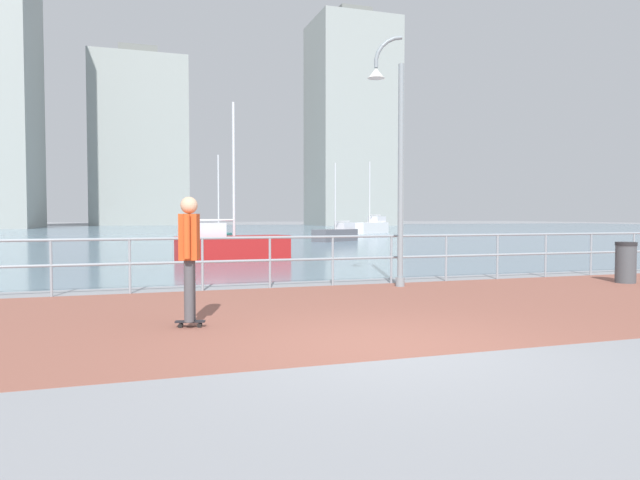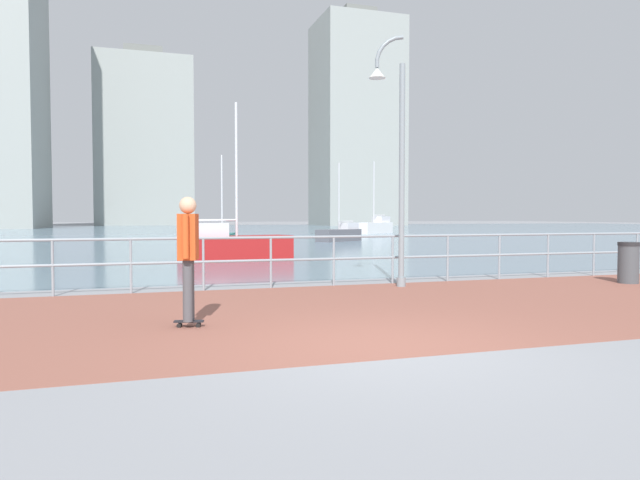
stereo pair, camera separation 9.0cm
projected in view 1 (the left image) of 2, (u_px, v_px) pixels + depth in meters
ground at (168, 236)px, 44.67m from camera, size 220.00×220.00×0.00m
brick_paving at (316, 311)px, 9.16m from camera, size 28.00×6.32×0.01m
harbor_water at (161, 232)px, 54.87m from camera, size 180.00×88.00×0.00m
waterfront_railing at (270, 252)px, 12.13m from camera, size 25.25×0.06×1.10m
lamppost at (393, 149)px, 12.30m from camera, size 0.81×0.39×5.34m
skateboarder at (189, 249)px, 7.82m from camera, size 0.41×0.56×1.78m
trash_bin at (626, 262)px, 13.09m from camera, size 0.46×0.46×0.93m
sailboat_blue at (370, 227)px, 51.02m from camera, size 4.42×3.82×6.31m
sailboat_teal at (230, 245)px, 19.94m from camera, size 4.04×2.13×5.43m
sailboat_yellow at (218, 239)px, 27.72m from camera, size 1.77×3.32×4.45m
sailboat_red at (336, 234)px, 34.94m from camera, size 3.36×2.77×4.72m
tower_slate at (352, 123)px, 95.82m from camera, size 13.25×11.80×35.46m
tower_beige at (139, 142)px, 97.86m from camera, size 15.62×11.75×29.86m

